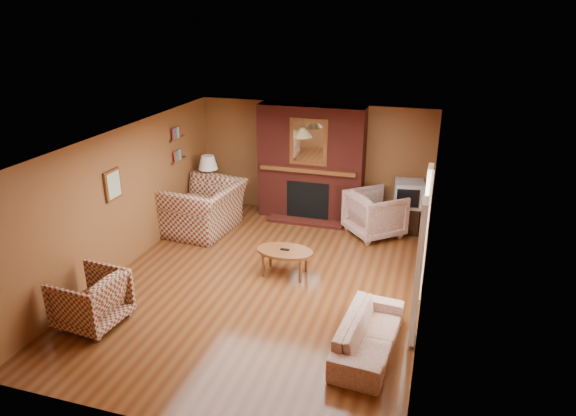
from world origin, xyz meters
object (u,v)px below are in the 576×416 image
(side_table, at_px, (210,200))
(crt_tv, at_px, (409,194))
(plaid_armchair, at_px, (91,299))
(tv_stand, at_px, (407,218))
(floral_armchair, at_px, (375,214))
(table_lamp, at_px, (208,169))
(plaid_loveseat, at_px, (204,208))
(floral_sofa, at_px, (369,334))
(fireplace, at_px, (311,164))
(coffee_table, at_px, (285,253))

(side_table, xyz_separation_m, crt_tv, (4.15, 0.34, 0.47))
(plaid_armchair, bearing_deg, tv_stand, 144.08)
(tv_stand, bearing_deg, floral_armchair, -148.36)
(table_lamp, bearing_deg, crt_tv, 4.74)
(plaid_loveseat, distance_m, side_table, 0.86)
(floral_sofa, relative_size, tv_stand, 3.08)
(floral_armchair, height_order, table_lamp, table_lamp)
(plaid_loveseat, bearing_deg, plaid_armchair, 3.65)
(plaid_loveseat, relative_size, table_lamp, 2.25)
(tv_stand, bearing_deg, fireplace, 175.03)
(fireplace, xyz_separation_m, plaid_armchair, (-1.95, -4.80, -0.79))
(side_table, height_order, tv_stand, side_table)
(floral_armchair, bearing_deg, plaid_loveseat, 62.32)
(tv_stand, relative_size, crt_tv, 0.89)
(floral_armchair, relative_size, side_table, 1.49)
(fireplace, relative_size, coffee_table, 2.49)
(side_table, height_order, table_lamp, table_lamp)
(plaid_armchair, height_order, crt_tv, crt_tv)
(table_lamp, bearing_deg, fireplace, 14.29)
(coffee_table, relative_size, side_table, 1.47)
(fireplace, relative_size, tv_stand, 4.41)
(floral_sofa, xyz_separation_m, floral_armchair, (-0.45, 3.73, 0.20))
(fireplace, relative_size, plaid_loveseat, 1.59)
(coffee_table, distance_m, side_table, 3.14)
(plaid_armchair, bearing_deg, coffee_table, 139.89)
(fireplace, relative_size, crt_tv, 3.93)
(floral_armchair, bearing_deg, fireplace, 28.17)
(crt_tv, bearing_deg, fireplace, 174.70)
(side_table, bearing_deg, plaid_loveseat, -72.75)
(side_table, relative_size, crt_tv, 1.07)
(side_table, bearing_deg, fireplace, 14.29)
(floral_armchair, bearing_deg, tv_stand, -99.68)
(floral_sofa, xyz_separation_m, side_table, (-4.00, 3.75, 0.08))
(fireplace, bearing_deg, side_table, -165.71)
(side_table, distance_m, crt_tv, 4.19)
(coffee_table, relative_size, table_lamp, 1.43)
(floral_armchair, bearing_deg, coffee_table, 108.47)
(plaid_loveseat, distance_m, crt_tv, 4.08)
(plaid_loveseat, bearing_deg, crt_tv, 111.72)
(floral_armchair, relative_size, coffee_table, 1.02)
(fireplace, bearing_deg, plaid_loveseat, -144.08)
(floral_armchair, relative_size, table_lamp, 1.45)
(tv_stand, distance_m, crt_tv, 0.53)
(fireplace, bearing_deg, floral_sofa, -66.06)
(floral_armchair, distance_m, crt_tv, 0.78)
(plaid_loveseat, relative_size, side_table, 2.30)
(fireplace, distance_m, coffee_table, 2.75)
(floral_sofa, bearing_deg, floral_armchair, 11.27)
(floral_armchair, xyz_separation_m, crt_tv, (0.60, 0.36, 0.35))
(plaid_armchair, xyz_separation_m, floral_armchair, (3.40, 4.26, 0.05))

